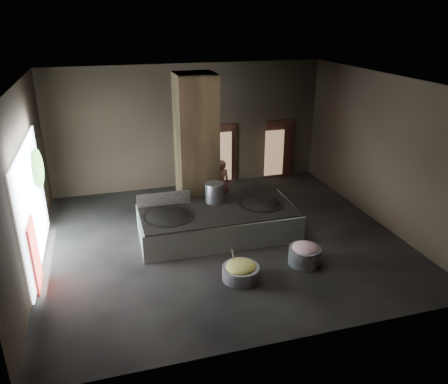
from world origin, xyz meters
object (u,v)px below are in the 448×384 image
object	(u,v)px
veg_basin	(241,273)
meat_basin	(305,256)
wok_left	(169,219)
wok_right	(261,206)
stock_pot	(215,193)
cook	(221,183)
hearth_platform	(218,223)

from	to	relation	value
veg_basin	meat_basin	bearing A→B (deg)	6.80
wok_left	veg_basin	distance (m)	2.78
wok_left	wok_right	bearing A→B (deg)	2.05
stock_pot	cook	xyz separation A→B (m)	(0.61, 1.46, -0.31)
veg_basin	hearth_platform	bearing A→B (deg)	88.26
hearth_platform	wok_right	distance (m)	1.40
wok_left	meat_basin	world-z (taller)	wok_left
hearth_platform	cook	distance (m)	2.16
wok_left	stock_pot	bearing A→B (deg)	21.80
hearth_platform	stock_pot	xyz separation A→B (m)	(0.05, 0.55, 0.73)
wok_right	stock_pot	bearing A→B (deg)	158.96
hearth_platform	wok_left	world-z (taller)	wok_left
hearth_platform	veg_basin	size ratio (longest dim) A/B	4.94
wok_right	meat_basin	xyz separation A→B (m)	(0.40, -2.22, -0.52)
stock_pot	wok_right	bearing A→B (deg)	-21.04
cook	wok_left	bearing A→B (deg)	41.39
stock_pot	hearth_platform	bearing A→B (deg)	-95.19
wok_left	veg_basin	size ratio (longest dim) A/B	1.56
wok_right	cook	xyz separation A→B (m)	(-0.69, 1.96, 0.07)
wok_right	meat_basin	distance (m)	2.32
stock_pot	cook	world-z (taller)	cook
wok_left	cook	world-z (taller)	cook
cook	veg_basin	bearing A→B (deg)	77.57
stock_pot	veg_basin	world-z (taller)	stock_pot
stock_pot	veg_basin	distance (m)	3.10
veg_basin	wok_left	bearing A→B (deg)	120.47
cook	veg_basin	world-z (taller)	cook
cook	stock_pot	bearing A→B (deg)	64.43
stock_pot	meat_basin	bearing A→B (deg)	-58.04
wok_right	cook	world-z (taller)	cook
wok_left	veg_basin	xyz separation A→B (m)	(1.38, -2.34, -0.58)
cook	meat_basin	bearing A→B (deg)	101.59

